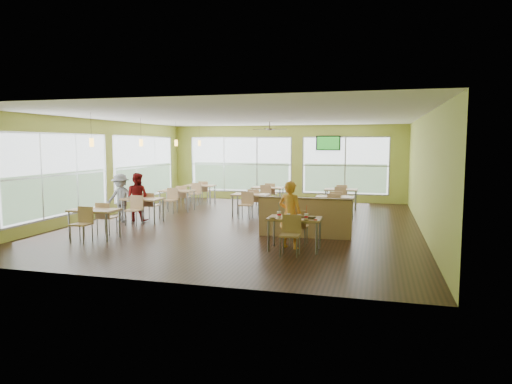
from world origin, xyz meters
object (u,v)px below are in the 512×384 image
half_wall_divider (304,218)px  food_basket (311,217)px  main_table (295,223)px  man_plaid (290,215)px

half_wall_divider → food_basket: size_ratio=10.43×
main_table → man_plaid: man_plaid is taller
man_plaid → main_table: bearing=145.1°
main_table → half_wall_divider: size_ratio=0.63×
man_plaid → food_basket: (0.52, -0.21, -0.01)m
man_plaid → food_basket: size_ratio=6.83×
main_table → food_basket: bearing=-6.6°
half_wall_divider → food_basket: 1.56m
half_wall_divider → food_basket: (0.39, -1.49, 0.26)m
man_plaid → food_basket: bearing=173.6°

